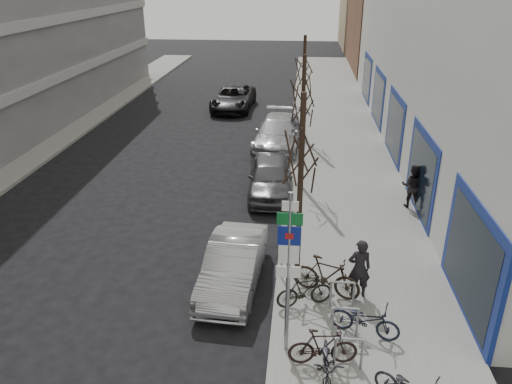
% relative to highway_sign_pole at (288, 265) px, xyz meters
% --- Properties ---
extents(ground, '(120.00, 120.00, 0.00)m').
position_rel_highway_sign_pole_xyz_m(ground, '(-2.40, 0.01, -2.46)').
color(ground, black).
rests_on(ground, ground).
extents(sidewalk_east, '(5.00, 70.00, 0.15)m').
position_rel_highway_sign_pole_xyz_m(sidewalk_east, '(2.10, 10.01, -2.38)').
color(sidewalk_east, slate).
rests_on(sidewalk_east, ground).
extents(brick_building_far, '(12.00, 14.00, 8.00)m').
position_rel_highway_sign_pole_xyz_m(brick_building_far, '(10.60, 40.01, 1.54)').
color(brick_building_far, brown).
rests_on(brick_building_far, ground).
extents(tan_building_far, '(13.00, 12.00, 9.00)m').
position_rel_highway_sign_pole_xyz_m(tan_building_far, '(11.10, 55.01, 2.04)').
color(tan_building_far, '#937A5B').
rests_on(tan_building_far, ground).
extents(highway_sign_pole, '(0.55, 0.10, 4.20)m').
position_rel_highway_sign_pole_xyz_m(highway_sign_pole, '(0.00, 0.00, 0.00)').
color(highway_sign_pole, gray).
rests_on(highway_sign_pole, ground).
extents(bike_rack, '(0.66, 2.26, 0.83)m').
position_rel_highway_sign_pole_xyz_m(bike_rack, '(1.40, 0.61, -1.80)').
color(bike_rack, gray).
rests_on(bike_rack, sidewalk_east).
extents(tree_near, '(1.80, 1.80, 5.50)m').
position_rel_highway_sign_pole_xyz_m(tree_near, '(0.20, 3.51, 1.65)').
color(tree_near, black).
rests_on(tree_near, ground).
extents(tree_mid, '(1.80, 1.80, 5.50)m').
position_rel_highway_sign_pole_xyz_m(tree_mid, '(0.20, 10.01, 1.65)').
color(tree_mid, black).
rests_on(tree_mid, ground).
extents(tree_far, '(1.80, 1.80, 5.50)m').
position_rel_highway_sign_pole_xyz_m(tree_far, '(0.20, 16.51, 1.65)').
color(tree_far, black).
rests_on(tree_far, ground).
extents(meter_front, '(0.10, 0.08, 1.27)m').
position_rel_highway_sign_pole_xyz_m(meter_front, '(-0.25, 3.01, -1.54)').
color(meter_front, gray).
rests_on(meter_front, sidewalk_east).
extents(meter_mid, '(0.10, 0.08, 1.27)m').
position_rel_highway_sign_pole_xyz_m(meter_mid, '(-0.25, 8.51, -1.54)').
color(meter_mid, gray).
rests_on(meter_mid, sidewalk_east).
extents(meter_back, '(0.10, 0.08, 1.27)m').
position_rel_highway_sign_pole_xyz_m(meter_back, '(-0.25, 14.01, -1.54)').
color(meter_back, gray).
rests_on(meter_back, sidewalk_east).
extents(bike_near_left, '(0.55, 1.76, 1.07)m').
position_rel_highway_sign_pole_xyz_m(bike_near_left, '(0.91, -1.00, -1.77)').
color(bike_near_left, black).
rests_on(bike_near_left, sidewalk_east).
extents(bike_near_right, '(1.64, 0.66, 0.97)m').
position_rel_highway_sign_pole_xyz_m(bike_near_right, '(0.84, -0.41, -1.82)').
color(bike_near_right, black).
rests_on(bike_near_right, sidewalk_east).
extents(bike_mid_curb, '(1.79, 1.01, 1.05)m').
position_rel_highway_sign_pole_xyz_m(bike_mid_curb, '(1.89, 0.69, -1.79)').
color(bike_mid_curb, black).
rests_on(bike_mid_curb, sidewalk_east).
extents(bike_mid_inner, '(1.62, 0.95, 0.95)m').
position_rel_highway_sign_pole_xyz_m(bike_mid_inner, '(0.41, 1.73, -1.83)').
color(bike_mid_inner, black).
rests_on(bike_mid_inner, sidewalk_east).
extents(bike_far_inner, '(2.00, 1.25, 1.17)m').
position_rel_highway_sign_pole_xyz_m(bike_far_inner, '(1.01, 2.30, -1.72)').
color(bike_far_inner, black).
rests_on(bike_far_inner, sidewalk_east).
extents(parked_car_front, '(1.70, 4.25, 1.37)m').
position_rel_highway_sign_pole_xyz_m(parked_car_front, '(-1.62, 2.73, -1.77)').
color(parked_car_front, '#A9A8AD').
rests_on(parked_car_front, ground).
extents(parked_car_mid, '(2.00, 4.46, 1.49)m').
position_rel_highway_sign_pole_xyz_m(parked_car_mid, '(-1.00, 9.33, -1.71)').
color(parked_car_mid, '#505155').
rests_on(parked_car_mid, ground).
extents(parked_car_back, '(2.58, 5.64, 1.60)m').
position_rel_highway_sign_pole_xyz_m(parked_car_back, '(-1.00, 15.19, -1.66)').
color(parked_car_back, '#9E9FA3').
rests_on(parked_car_back, ground).
extents(lane_car, '(2.66, 5.46, 1.49)m').
position_rel_highway_sign_pole_xyz_m(lane_car, '(-4.37, 23.01, -1.71)').
color(lane_car, black).
rests_on(lane_car, ground).
extents(pedestrian_near, '(0.68, 0.49, 1.73)m').
position_rel_highway_sign_pole_xyz_m(pedestrian_near, '(1.87, 2.32, -1.44)').
color(pedestrian_near, black).
rests_on(pedestrian_near, sidewalk_east).
extents(pedestrian_far, '(0.73, 0.59, 1.70)m').
position_rel_highway_sign_pole_xyz_m(pedestrian_far, '(4.40, 8.31, -1.46)').
color(pedestrian_far, black).
rests_on(pedestrian_far, sidewalk_east).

